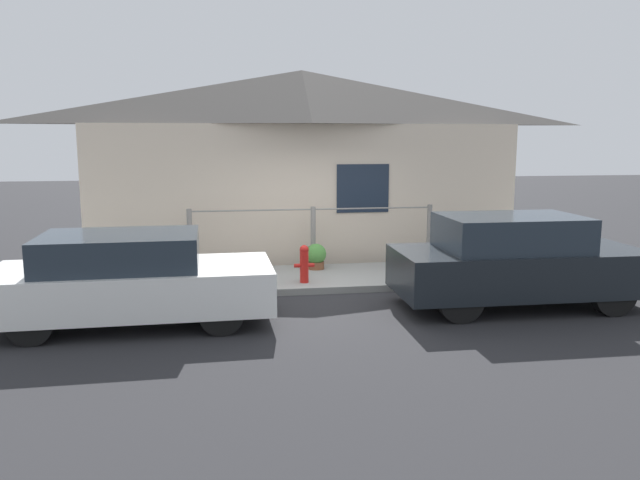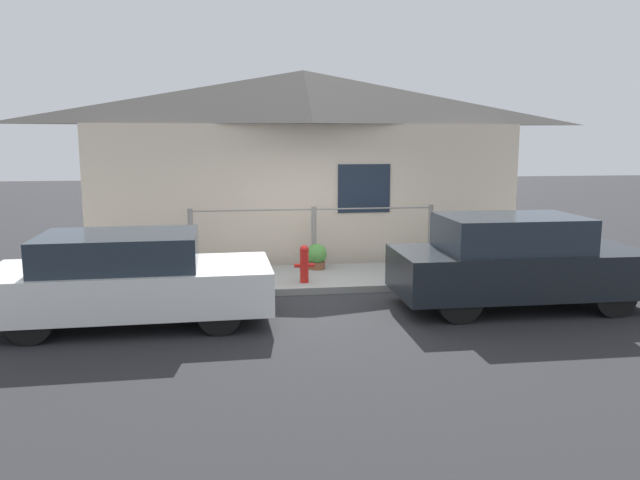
# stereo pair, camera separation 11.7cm
# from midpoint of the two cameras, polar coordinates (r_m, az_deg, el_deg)

# --- Properties ---
(ground_plane) EXTENTS (60.00, 60.00, 0.00)m
(ground_plane) POSITION_cam_midpoint_polar(r_m,az_deg,el_deg) (10.74, 1.11, -4.99)
(ground_plane) COLOR #262628
(sidewalk) EXTENTS (24.00, 1.98, 0.12)m
(sidewalk) POSITION_cam_midpoint_polar(r_m,az_deg,el_deg) (11.68, 0.30, -3.51)
(sidewalk) COLOR gray
(sidewalk) RESTS_ON ground_plane
(house) EXTENTS (9.38, 2.23, 4.09)m
(house) POSITION_cam_midpoint_polar(r_m,az_deg,el_deg) (13.74, -1.20, 11.91)
(house) COLOR beige
(house) RESTS_ON ground_plane
(fence) EXTENTS (4.90, 0.10, 1.19)m
(fence) POSITION_cam_midpoint_polar(r_m,az_deg,el_deg) (12.36, -0.28, 0.59)
(fence) COLOR gray
(fence) RESTS_ON sidewalk
(car_left) EXTENTS (3.98, 1.78, 1.32)m
(car_left) POSITION_cam_midpoint_polar(r_m,az_deg,el_deg) (9.34, -16.71, -3.39)
(car_left) COLOR white
(car_left) RESTS_ON ground_plane
(car_right) EXTENTS (3.91, 1.65, 1.46)m
(car_right) POSITION_cam_midpoint_polar(r_m,az_deg,el_deg) (10.27, 17.82, -1.92)
(car_right) COLOR black
(car_right) RESTS_ON ground_plane
(fire_hydrant) EXTENTS (0.36, 0.16, 0.67)m
(fire_hydrant) POSITION_cam_midpoint_polar(r_m,az_deg,el_deg) (11.01, -1.14, -2.11)
(fire_hydrant) COLOR red
(fire_hydrant) RESTS_ON sidewalk
(potted_plant_near_hydrant) EXTENTS (0.40, 0.40, 0.50)m
(potted_plant_near_hydrant) POSITION_cam_midpoint_polar(r_m,az_deg,el_deg) (12.15, -0.03, -1.47)
(potted_plant_near_hydrant) COLOR brown
(potted_plant_near_hydrant) RESTS_ON sidewalk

